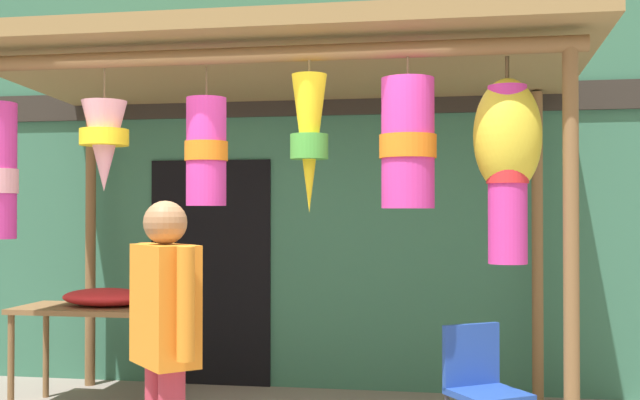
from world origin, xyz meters
name	(u,v)px	position (x,y,z in m)	size (l,w,h in m)	color
shop_facade	(310,158)	(0.00, 2.55, 2.01)	(12.71, 0.29, 4.03)	#387056
market_stall_canopy	(284,92)	(0.09, 1.06, 2.38)	(4.35, 2.34, 2.75)	brown
display_table	(98,319)	(-1.50, 1.46, 0.70)	(1.27, 0.62, 0.79)	brown
flower_heap_on_table	(107,297)	(-1.44, 1.51, 0.86)	(0.69, 0.49, 0.14)	red
folding_chair	(481,381)	(1.42, 0.59, 0.50)	(0.55, 0.55, 0.84)	#2347A8
customer_foreground	(165,334)	(-0.14, -0.62, 0.94)	(0.43, 0.46, 1.60)	#B23347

